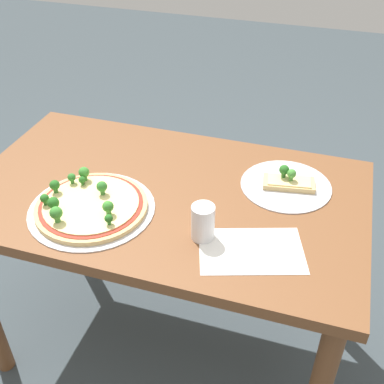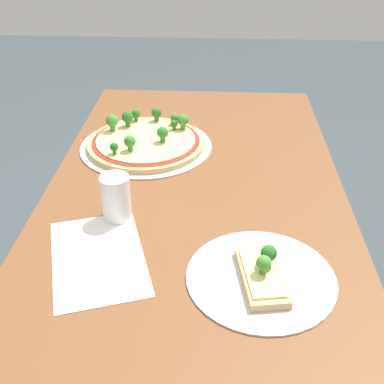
{
  "view_description": "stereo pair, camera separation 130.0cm",
  "coord_description": "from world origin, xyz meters",
  "px_view_note": "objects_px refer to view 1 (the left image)",
  "views": [
    {
      "loc": [
        -0.43,
        1.09,
        1.58
      ],
      "look_at": [
        -0.09,
        0.0,
        0.73
      ],
      "focal_mm": 45.0,
      "sensor_mm": 36.0,
      "label": 1
    },
    {
      "loc": [
        -1.01,
        -0.05,
        1.32
      ],
      "look_at": [
        -0.09,
        0.0,
        0.73
      ],
      "focal_mm": 45.0,
      "sensor_mm": 36.0,
      "label": 2
    }
  ],
  "objects_px": {
    "pizza_tray_whole": "(90,205)",
    "pizza_tray_slice": "(287,183)",
    "dining_table": "(166,218)",
    "drinking_cup": "(203,222)"
  },
  "relations": [
    {
      "from": "dining_table",
      "to": "pizza_tray_slice",
      "type": "xyz_separation_m",
      "value": [
        -0.35,
        -0.14,
        0.11
      ]
    },
    {
      "from": "dining_table",
      "to": "drinking_cup",
      "type": "height_order",
      "value": "drinking_cup"
    },
    {
      "from": "pizza_tray_whole",
      "to": "pizza_tray_slice",
      "type": "distance_m",
      "value": 0.59
    },
    {
      "from": "pizza_tray_whole",
      "to": "dining_table",
      "type": "bearing_deg",
      "value": -139.59
    },
    {
      "from": "pizza_tray_slice",
      "to": "drinking_cup",
      "type": "xyz_separation_m",
      "value": [
        0.18,
        0.3,
        0.04
      ]
    },
    {
      "from": "pizza_tray_whole",
      "to": "pizza_tray_slice",
      "type": "bearing_deg",
      "value": -151.41
    },
    {
      "from": "dining_table",
      "to": "pizza_tray_whole",
      "type": "relative_size",
      "value": 3.31
    },
    {
      "from": "pizza_tray_whole",
      "to": "pizza_tray_slice",
      "type": "height_order",
      "value": "pizza_tray_whole"
    },
    {
      "from": "pizza_tray_slice",
      "to": "dining_table",
      "type": "bearing_deg",
      "value": 21.48
    },
    {
      "from": "drinking_cup",
      "to": "dining_table",
      "type": "bearing_deg",
      "value": -43.95
    }
  ]
}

